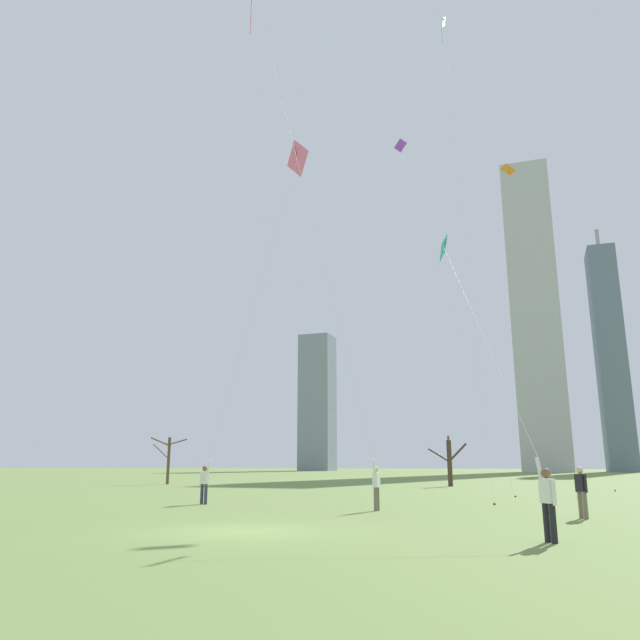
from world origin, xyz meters
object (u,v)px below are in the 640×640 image
(kite_flyer_foreground_left_pink, at_px, (231,391))
(bare_tree_far_right_edge, at_px, (168,458))
(distant_kite_drifting_left_orange, at_px, (517,197))
(distant_kite_high_overhead_green, at_px, (449,75))
(kite_flyer_midfield_left_red, at_px, (349,373))
(bare_tree_left_of_center, at_px, (450,460))
(bystander_watching_nearby, at_px, (581,489))
(kite_flyer_far_back_teal, at_px, (518,428))
(distant_kite_drifting_right_purple, at_px, (408,168))

(kite_flyer_foreground_left_pink, height_order, bare_tree_far_right_edge, kite_flyer_foreground_left_pink)
(distant_kite_drifting_left_orange, relative_size, distant_kite_high_overhead_green, 0.77)
(kite_flyer_foreground_left_pink, relative_size, distant_kite_drifting_left_orange, 0.73)
(kite_flyer_midfield_left_red, bearing_deg, bare_tree_far_right_edge, 133.62)
(kite_flyer_midfield_left_red, distance_m, distant_kite_high_overhead_green, 21.96)
(bare_tree_far_right_edge, bearing_deg, bare_tree_left_of_center, 7.77)
(bystander_watching_nearby, distance_m, distant_kite_drifting_left_orange, 26.41)
(kite_flyer_far_back_teal, distance_m, bare_tree_left_of_center, 33.15)
(bare_tree_far_right_edge, bearing_deg, distant_kite_drifting_right_purple, -21.66)
(kite_flyer_foreground_left_pink, relative_size, bare_tree_left_of_center, 4.10)
(kite_flyer_foreground_left_pink, relative_size, bystander_watching_nearby, 9.89)
(kite_flyer_foreground_left_pink, xyz_separation_m, bare_tree_left_of_center, (6.02, 25.31, -2.83))
(distant_kite_drifting_left_orange, relative_size, bare_tree_left_of_center, 5.61)
(kite_flyer_midfield_left_red, height_order, bare_tree_left_of_center, kite_flyer_midfield_left_red)
(kite_flyer_midfield_left_red, relative_size, distant_kite_high_overhead_green, 0.66)
(bare_tree_far_right_edge, bearing_deg, kite_flyer_midfield_left_red, -46.38)
(kite_flyer_foreground_left_pink, distance_m, distant_kite_high_overhead_green, 22.66)
(kite_flyer_far_back_teal, height_order, bare_tree_left_of_center, kite_flyer_far_back_teal)
(kite_flyer_midfield_left_red, bearing_deg, bare_tree_left_of_center, 90.51)
(distant_kite_drifting_left_orange, xyz_separation_m, bare_tree_far_right_edge, (-29.97, 5.37, -17.24))
(distant_kite_drifting_left_orange, bearing_deg, distant_kite_high_overhead_green, -110.13)
(kite_flyer_far_back_teal, bearing_deg, kite_flyer_foreground_left_pink, 149.28)
(kite_flyer_midfield_left_red, distance_m, bare_tree_left_of_center, 28.20)
(distant_kite_high_overhead_green, bearing_deg, distant_kite_drifting_right_purple, 126.03)
(kite_flyer_foreground_left_pink, distance_m, bare_tree_far_right_edge, 28.27)
(kite_flyer_far_back_teal, relative_size, bare_tree_far_right_edge, 2.81)
(kite_flyer_far_back_teal, bearing_deg, kite_flyer_midfield_left_red, 142.70)
(kite_flyer_foreground_left_pink, bearing_deg, distant_kite_drifting_left_orange, 53.13)
(kite_flyer_foreground_left_pink, height_order, bare_tree_left_of_center, kite_flyer_foreground_left_pink)
(kite_flyer_far_back_teal, bearing_deg, distant_kite_drifting_left_orange, 89.13)
(bystander_watching_nearby, xyz_separation_m, bare_tree_far_right_edge, (-31.27, 24.12, 1.32))
(distant_kite_drifting_right_purple, bearing_deg, kite_flyer_far_back_teal, -72.51)
(distant_kite_drifting_right_purple, xyz_separation_m, bare_tree_left_of_center, (0.16, 12.44, -18.86))
(distant_kite_high_overhead_green, distance_m, bare_tree_far_right_edge, 37.18)
(bare_tree_left_of_center, bearing_deg, distant_kite_drifting_left_orange, -52.62)
(distant_kite_drifting_left_orange, bearing_deg, kite_flyer_midfield_left_red, -107.91)
(kite_flyer_far_back_teal, relative_size, bare_tree_left_of_center, 2.81)
(kite_flyer_foreground_left_pink, height_order, distant_kite_drifting_right_purple, distant_kite_drifting_right_purple)
(kite_flyer_far_back_teal, relative_size, distant_kite_drifting_right_purple, 0.47)
(kite_flyer_foreground_left_pink, height_order, bystander_watching_nearby, kite_flyer_foreground_left_pink)
(distant_kite_high_overhead_green, height_order, bare_tree_far_right_edge, distant_kite_high_overhead_green)
(bystander_watching_nearby, distance_m, distant_kite_drifting_right_purple, 26.14)
(bare_tree_far_right_edge, bearing_deg, distant_kite_drifting_left_orange, -10.15)
(bystander_watching_nearby, height_order, bare_tree_left_of_center, bare_tree_left_of_center)
(bystander_watching_nearby, distance_m, bare_tree_far_right_edge, 39.51)
(distant_kite_high_overhead_green, bearing_deg, bare_tree_far_right_edge, 152.28)
(distant_kite_high_overhead_green, distance_m, bare_tree_left_of_center, 28.04)
(distant_kite_drifting_right_purple, xyz_separation_m, distant_kite_drifting_left_orange, (6.70, 3.88, -1.39))
(kite_flyer_foreground_left_pink, distance_m, bystander_watching_nearby, 14.54)
(kite_flyer_midfield_left_red, bearing_deg, distant_kite_high_overhead_green, 73.93)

